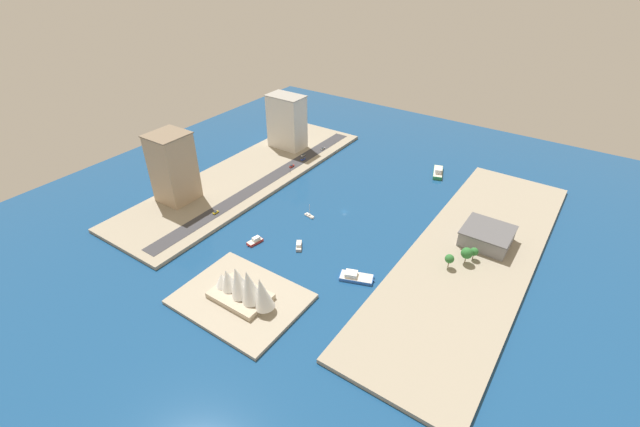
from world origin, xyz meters
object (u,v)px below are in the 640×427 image
yacht_sleek_gray (299,245)px  ferry_green_doubledeck (438,172)px  warehouse_low_gray (487,236)px  pickup_red (292,166)px  van_white (303,155)px  sedan_silver (323,148)px  opera_landmark (244,287)px  traffic_light_waterfront (290,168)px  apartment_midrise_tan (173,167)px  hatchback_blue (303,159)px  catamaran_blue (355,277)px  tugboat_red (255,241)px  hotel_broad_white (287,122)px  taxi_yellow_cab (216,212)px  sailboat_small_white (309,215)px

yacht_sleek_gray → ferry_green_doubledeck: bearing=-103.8°
yacht_sleek_gray → warehouse_low_gray: bearing=-144.9°
pickup_red → van_white: bearing=-77.7°
sedan_silver → opera_landmark: size_ratio=0.12×
yacht_sleek_gray → traffic_light_waterfront: 98.92m
apartment_midrise_tan → hatchback_blue: (-38.23, -104.95, -24.76)m
catamaran_blue → pickup_red: size_ratio=4.14×
apartment_midrise_tan → sedan_silver: size_ratio=10.19×
ferry_green_doubledeck → tugboat_red: ferry_green_doubledeck is taller
yacht_sleek_gray → tugboat_red: 29.20m
tugboat_red → pickup_red: pickup_red is taller
sedan_silver → catamaran_blue: bearing=130.3°
ferry_green_doubledeck → sedan_silver: 105.61m
warehouse_low_gray → opera_landmark: bearing=53.8°
yacht_sleek_gray → warehouse_low_gray: size_ratio=0.38×
hotel_broad_white → warehouse_low_gray: bearing=166.8°
taxi_yellow_cab → traffic_light_waterfront: traffic_light_waterfront is taller
yacht_sleek_gray → traffic_light_waterfront: (64.63, -74.68, 5.51)m
sailboat_small_white → pickup_red: 74.52m
taxi_yellow_cab → traffic_light_waterfront: (-5.63, -79.35, 3.41)m
ferry_green_doubledeck → warehouse_low_gray: (-62.39, 77.03, 5.56)m
van_white → taxi_yellow_cab: 111.16m
sailboat_small_white → hatchback_blue: sailboat_small_white is taller
ferry_green_doubledeck → catamaran_blue: size_ratio=1.16×
sedan_silver → van_white: size_ratio=1.14×
apartment_midrise_tan → traffic_light_waterfront: bearing=-118.8°
yacht_sleek_gray → van_white: 130.14m
taxi_yellow_cab → apartment_midrise_tan: bearing=0.4°
warehouse_low_gray → taxi_yellow_cab: size_ratio=6.63×
hatchback_blue → opera_landmark: (-76.23, 156.82, 8.01)m
sailboat_small_white → yacht_sleek_gray: bearing=115.1°
tugboat_red → catamaran_blue: size_ratio=0.57×
van_white → pickup_red: 23.32m
ferry_green_doubledeck → tugboat_red: 170.48m
tugboat_red → apartment_midrise_tan: apartment_midrise_tan is taller
hatchback_blue → traffic_light_waterfront: size_ratio=0.71×
apartment_midrise_tan → van_white: bearing=-106.7°
sailboat_small_white → ferry_green_doubledeck: 124.39m
pickup_red → opera_landmark: (-76.03, 140.40, 7.99)m
catamaran_blue → hatchback_blue: 156.89m
hatchback_blue → yacht_sleek_gray: bearing=125.0°
sailboat_small_white → ferry_green_doubledeck: size_ratio=0.42×
hatchback_blue → sedan_silver: 28.15m
sedan_silver → van_white: 22.74m
sailboat_small_white → ferry_green_doubledeck: sailboat_small_white is taller
pickup_red → tugboat_red: bearing=114.4°
sedan_silver → hatchback_blue: bearing=85.9°
traffic_light_waterfront → opera_landmark: (-70.70, 131.48, 4.62)m
van_white → taxi_yellow_cab: bearing=92.4°
ferry_green_doubledeck → pickup_red: (105.87, 62.57, 1.29)m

